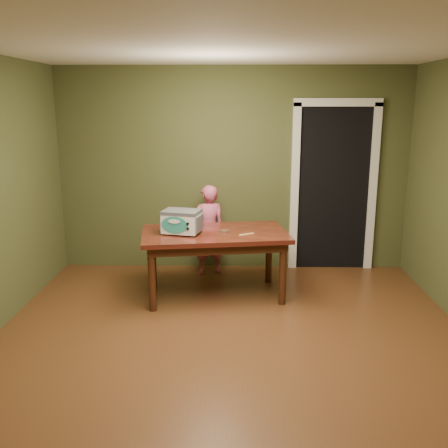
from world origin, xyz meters
name	(u,v)px	position (x,y,z in m)	size (l,w,h in m)	color
floor	(231,358)	(0.00, 0.00, 0.00)	(5.00, 5.00, 0.00)	#532E17
room_shell	(231,161)	(0.00, 0.00, 1.71)	(4.52, 5.02, 2.61)	#414A27
doorway	(329,186)	(1.30, 2.78, 1.06)	(1.10, 0.66, 2.25)	black
dining_table	(215,240)	(-0.19, 1.45, 0.65)	(1.72, 1.13, 0.75)	black
toy_oven	(182,221)	(-0.55, 1.37, 0.89)	(0.47, 0.36, 0.26)	#4C4F54
baking_pan	(224,231)	(-0.09, 1.44, 0.76)	(0.10, 0.10, 0.02)	silver
spatula	(246,234)	(0.16, 1.34, 0.75)	(0.18, 0.03, 0.01)	#E8B865
child	(209,230)	(-0.30, 2.20, 0.58)	(0.42, 0.28, 1.16)	#CD5478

